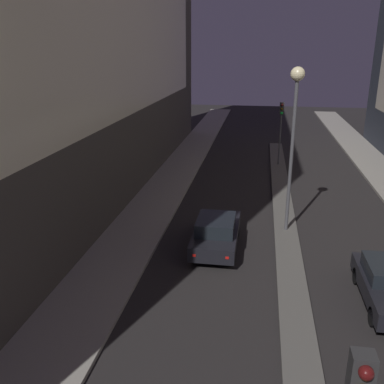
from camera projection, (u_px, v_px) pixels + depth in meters
median_strip at (284, 217)px, 22.64m from camera, size 1.11×36.81×0.14m
traffic_light_mid at (281, 120)px, 31.53m from camera, size 0.32×0.42×4.67m
street_lamp at (295, 111)px, 19.12m from camera, size 0.63×0.63×7.69m
car_left_lane at (216, 232)px, 19.10m from camera, size 1.91×4.55×1.54m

